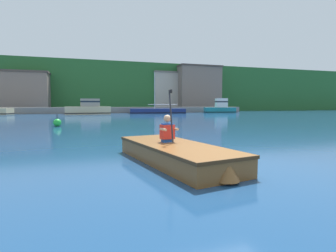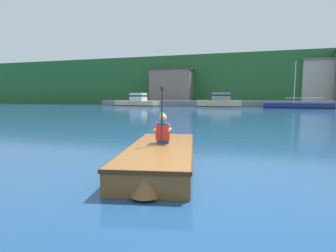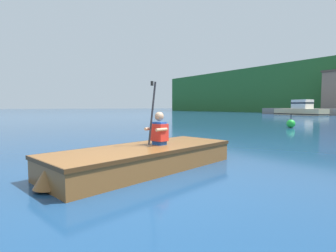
# 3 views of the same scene
# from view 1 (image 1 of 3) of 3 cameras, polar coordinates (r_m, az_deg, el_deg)

# --- Properties ---
(ground_plane) EXTENTS (300.00, 300.00, 0.00)m
(ground_plane) POSITION_cam_1_polar(r_m,az_deg,el_deg) (5.48, 13.57, -8.62)
(ground_plane) COLOR navy
(shoreline_ridge) EXTENTS (120.00, 20.00, 9.35)m
(shoreline_ridge) POSITION_cam_1_polar(r_m,az_deg,el_deg) (59.60, -14.58, 7.78)
(shoreline_ridge) COLOR #28602D
(shoreline_ridge) RESTS_ON ground
(waterfront_warehouse_left) EXTENTS (7.81, 9.97, 6.65)m
(waterfront_warehouse_left) POSITION_cam_1_polar(r_m,az_deg,el_deg) (51.54, -28.19, 6.41)
(waterfront_warehouse_left) COLOR #75665B
(waterfront_warehouse_left) RESTS_ON ground
(waterfront_office_block_center) EXTENTS (6.82, 9.03, 7.76)m
(waterfront_office_block_center) POSITION_cam_1_polar(r_m,az_deg,el_deg) (55.51, -0.61, 7.36)
(waterfront_office_block_center) COLOR #B2A899
(waterfront_office_block_center) RESTS_ON ground
(waterfront_apartment_right) EXTENTS (8.70, 11.68, 8.95)m
(waterfront_apartment_right) POSITION_cam_1_polar(r_m,az_deg,el_deg) (56.47, 5.12, 7.90)
(waterfront_apartment_right) COLOR #75665B
(waterfront_apartment_right) RESTS_ON ground
(marina_dock) EXTENTS (44.61, 2.40, 0.90)m
(marina_dock) POSITION_cam_1_polar(r_m,az_deg,el_deg) (40.85, -13.28, 3.39)
(marina_dock) COLOR slate
(marina_dock) RESTS_ON ground
(moored_boat_dock_west_inner) EXTENTS (4.98, 2.52, 2.25)m
(moored_boat_dock_west_inner) POSITION_cam_1_polar(r_m,az_deg,el_deg) (41.41, 11.30, 3.90)
(moored_boat_dock_west_inner) COLOR #197A84
(moored_boat_dock_west_inner) RESTS_ON ground
(moored_boat_dock_center_near) EXTENTS (8.27, 3.85, 5.98)m
(moored_boat_dock_center_near) POSITION_cam_1_polar(r_m,az_deg,el_deg) (38.44, -2.33, 3.26)
(moored_boat_dock_center_near) COLOR navy
(moored_boat_dock_center_near) RESTS_ON ground
(moored_boat_dock_center_far) EXTENTS (5.83, 2.25, 2.05)m
(moored_boat_dock_center_far) POSITION_cam_1_polar(r_m,az_deg,el_deg) (36.06, -16.91, 3.67)
(moored_boat_dock_center_far) COLOR #CCB789
(moored_boat_dock_center_far) RESTS_ON ground
(rowboat_foreground) EXTENTS (1.90, 3.77, 0.40)m
(rowboat_foreground) POSITION_cam_1_polar(r_m,az_deg,el_deg) (5.64, 1.75, -5.74)
(rowboat_foreground) COLOR brown
(rowboat_foreground) RESTS_ON ground
(person_paddler) EXTENTS (0.40, 0.41, 1.17)m
(person_paddler) POSITION_cam_1_polar(r_m,az_deg,el_deg) (5.92, -0.11, -0.83)
(person_paddler) COLOR #1E4CA5
(person_paddler) RESTS_ON rowboat_foreground
(channel_buoy) EXTENTS (0.44, 0.44, 0.72)m
(channel_buoy) POSITION_cam_1_polar(r_m,az_deg,el_deg) (16.39, -22.96, 0.69)
(channel_buoy) COLOR green
(channel_buoy) RESTS_ON ground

